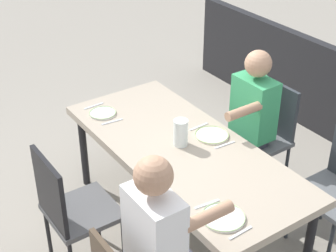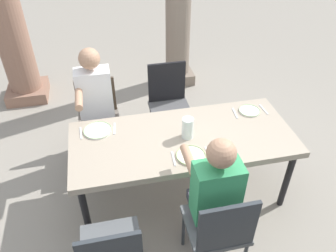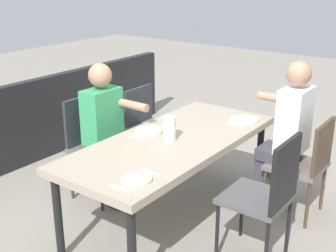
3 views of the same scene
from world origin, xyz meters
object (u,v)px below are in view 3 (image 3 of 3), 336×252
(chair_west_south, at_px, (148,122))
(plate_1, at_px, (147,131))
(dining_table, at_px, (173,146))
(water_pitcher, at_px, (169,130))
(chair_mid_north, at_px, (267,192))
(diner_woman_green, at_px, (109,131))
(chair_west_north, at_px, (306,161))
(plate_0, at_px, (243,120))
(chair_mid_south, at_px, (93,140))
(plate_2, at_px, (136,179))
(diner_man_white, at_px, (286,133))

(chair_west_south, bearing_deg, plate_1, 38.78)
(dining_table, bearing_deg, water_pitcher, -9.32)
(plate_1, bearing_deg, chair_mid_north, 87.09)
(chair_west_south, height_order, diner_woman_green, diner_woman_green)
(chair_west_north, height_order, chair_mid_north, chair_mid_north)
(chair_mid_north, xyz_separation_m, plate_0, (-0.79, -0.61, 0.19))
(chair_mid_south, bearing_deg, chair_mid_north, 90.00)
(plate_0, bearing_deg, chair_west_south, -89.56)
(chair_mid_north, height_order, plate_0, chair_mid_north)
(chair_west_north, xyz_separation_m, plate_2, (1.46, -0.61, 0.24))
(plate_1, bearing_deg, water_pitcher, 82.61)
(water_pitcher, bearing_deg, chair_mid_north, 88.41)
(chair_west_south, xyz_separation_m, diner_woman_green, (0.78, 0.19, 0.18))
(diner_man_white, bearing_deg, diner_woman_green, -58.75)
(chair_mid_north, bearing_deg, water_pitcher, -91.59)
(dining_table, xyz_separation_m, chair_west_south, (-0.73, -0.84, -0.17))
(plate_2, bearing_deg, water_pitcher, -160.58)
(water_pitcher, bearing_deg, chair_west_south, -132.34)
(plate_0, bearing_deg, diner_woman_green, -48.48)
(plate_0, bearing_deg, chair_mid_south, -53.99)
(dining_table, xyz_separation_m, water_pitcher, (0.04, -0.01, 0.15))
(dining_table, height_order, water_pitcher, water_pitcher)
(chair_west_north, relative_size, plate_1, 3.51)
(diner_man_white, distance_m, water_pitcher, 1.01)
(chair_west_north, xyz_separation_m, plate_0, (-0.01, -0.60, 0.24))
(chair_west_north, height_order, diner_woman_green, diner_woman_green)
(diner_man_white, xyz_separation_m, water_pitcher, (0.77, -0.65, 0.11))
(diner_man_white, xyz_separation_m, plate_1, (0.73, -0.90, 0.03))
(diner_woman_green, distance_m, plate_0, 1.20)
(dining_table, height_order, plate_1, plate_1)
(plate_0, height_order, water_pitcher, water_pitcher)
(chair_mid_south, bearing_deg, diner_man_white, 117.84)
(plate_2, relative_size, water_pitcher, 1.06)
(chair_mid_south, xyz_separation_m, plate_1, (-0.06, 0.59, 0.20))
(plate_0, bearing_deg, plate_1, -34.20)
(diner_woman_green, distance_m, plate_1, 0.40)
(chair_mid_south, height_order, water_pitcher, chair_mid_south)
(chair_mid_north, relative_size, chair_mid_south, 1.04)
(diner_man_white, height_order, water_pitcher, diner_man_white)
(dining_table, relative_size, water_pitcher, 10.16)
(dining_table, height_order, plate_2, plate_2)
(chair_west_south, bearing_deg, chair_mid_south, -0.36)
(chair_west_south, distance_m, water_pitcher, 1.18)
(chair_west_north, distance_m, diner_woman_green, 1.70)
(plate_0, height_order, plate_2, same)
(diner_woman_green, bearing_deg, water_pitcher, 91.85)
(dining_table, distance_m, chair_mid_north, 0.86)
(chair_mid_south, relative_size, water_pitcher, 4.76)
(diner_man_white, xyz_separation_m, plate_0, (-0.01, -0.40, 0.03))
(diner_man_white, bearing_deg, plate_1, -50.94)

